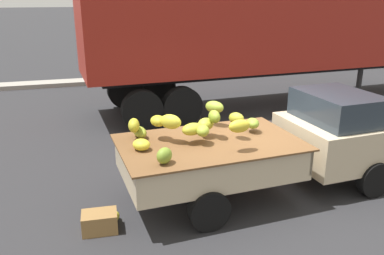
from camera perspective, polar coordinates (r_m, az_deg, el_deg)
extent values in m
plane|color=#28282B|center=(7.56, 7.52, -8.27)|extent=(220.00, 220.00, 0.00)
cube|color=gray|center=(16.69, -6.33, 7.01)|extent=(80.00, 0.80, 0.16)
cube|color=#CCB793|center=(8.06, 20.73, -1.53)|extent=(2.18, 1.84, 0.78)
cube|color=#28333D|center=(7.74, 20.09, 2.80)|extent=(1.23, 1.58, 0.52)
cube|color=#B7BABC|center=(8.84, 25.37, -2.97)|extent=(0.22, 1.65, 0.18)
cube|color=#CCB793|center=(6.77, 2.48, -6.01)|extent=(2.96, 1.89, 0.08)
cube|color=#CCB793|center=(7.39, 0.06, -1.66)|extent=(2.85, 0.23, 0.44)
cube|color=#CCB793|center=(5.97, 5.56, -6.85)|extent=(2.85, 0.23, 0.44)
cube|color=#CCB793|center=(7.28, 12.78, -2.45)|extent=(0.16, 1.71, 0.44)
cube|color=#CCB793|center=(6.31, -9.43, -5.60)|extent=(0.16, 1.71, 0.44)
cube|color=#B21914|center=(7.43, -0.02, -1.87)|extent=(2.74, 0.18, 0.07)
cube|color=brown|center=(6.58, 2.53, -2.13)|extent=(3.08, 2.02, 0.03)
ellipsoid|color=gold|center=(6.58, -4.87, 0.95)|extent=(0.31, 0.36, 0.18)
ellipsoid|color=#90A22F|center=(6.38, 1.52, -0.45)|extent=(0.29, 0.35, 0.18)
ellipsoid|color=#97A932|center=(6.77, -7.46, -0.65)|extent=(0.28, 0.40, 0.19)
ellipsoid|color=gold|center=(6.71, 1.98, 0.51)|extent=(0.41, 0.42, 0.20)
ellipsoid|color=olive|center=(7.27, 3.23, 2.94)|extent=(0.40, 0.43, 0.22)
ellipsoid|color=gold|center=(6.62, 6.36, 1.30)|extent=(0.31, 0.34, 0.19)
ellipsoid|color=gold|center=(6.42, -3.08, 0.84)|extent=(0.42, 0.43, 0.24)
ellipsoid|color=olive|center=(5.70, -3.98, -4.03)|extent=(0.33, 0.33, 0.24)
ellipsoid|color=gold|center=(6.08, 6.79, 0.20)|extent=(0.37, 0.21, 0.20)
ellipsoid|color=gold|center=(6.59, -8.31, 0.31)|extent=(0.24, 0.34, 0.23)
ellipsoid|color=olive|center=(6.61, 3.20, 1.56)|extent=(0.19, 0.31, 0.21)
ellipsoid|color=olive|center=(7.04, 8.65, 0.60)|extent=(0.29, 0.36, 0.18)
ellipsoid|color=gold|center=(6.24, -7.24, -2.44)|extent=(0.36, 0.38, 0.18)
ellipsoid|color=gold|center=(6.42, 0.06, -0.23)|extent=(0.44, 0.37, 0.19)
cylinder|color=black|center=(8.85, 17.24, -2.64)|extent=(0.65, 0.24, 0.64)
cylinder|color=black|center=(7.71, 24.55, -6.72)|extent=(0.65, 0.24, 0.64)
cylinder|color=black|center=(7.48, -2.37, -5.71)|extent=(0.65, 0.24, 0.64)
cylinder|color=black|center=(6.10, 2.45, -11.74)|extent=(0.65, 0.24, 0.64)
cube|color=maroon|center=(12.89, 12.61, 14.61)|extent=(12.12, 3.18, 2.70)
cube|color=black|center=(13.06, 12.14, 8.05)|extent=(11.04, 1.03, 0.30)
cylinder|color=black|center=(12.86, -4.81, 5.68)|extent=(1.10, 0.36, 1.08)
cylinder|color=black|center=(10.63, -1.44, 2.98)|extent=(1.10, 0.36, 1.08)
cylinder|color=black|center=(12.63, -9.56, 5.26)|extent=(1.10, 0.36, 1.08)
cylinder|color=black|center=(10.35, -7.13, 2.42)|extent=(1.10, 0.36, 1.08)
cylinder|color=#38383A|center=(15.13, 22.83, 6.58)|extent=(0.18, 0.18, 1.25)
ellipsoid|color=gold|center=(6.46, -11.48, -12.56)|extent=(0.38, 0.37, 0.19)
cube|color=olive|center=(6.29, -13.04, -13.00)|extent=(0.54, 0.39, 0.30)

